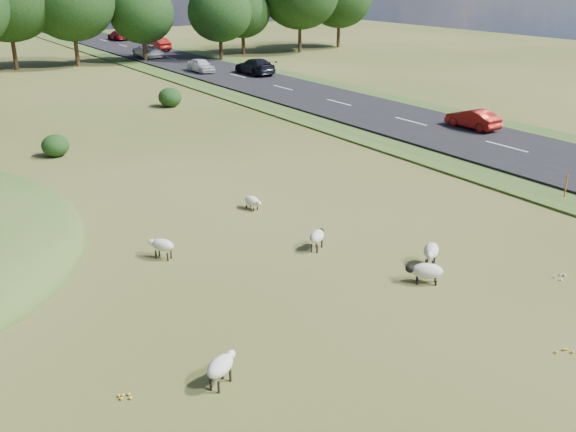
# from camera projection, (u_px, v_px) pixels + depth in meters

# --- Properties ---
(ground) EXTENTS (160.00, 160.00, 0.00)m
(ground) POSITION_uv_depth(u_px,v_px,m) (105.00, 155.00, 36.62)
(ground) COLOR #3F4E18
(ground) RESTS_ON ground
(road) EXTENTS (8.00, 150.00, 0.25)m
(road) POSITION_uv_depth(u_px,v_px,m) (296.00, 92.00, 54.66)
(road) COLOR black
(road) RESTS_ON ground
(shrubs) EXTENTS (24.55, 11.13, 1.47)m
(shrubs) POSITION_uv_depth(u_px,v_px,m) (55.00, 120.00, 42.06)
(shrubs) COLOR black
(shrubs) RESTS_ON ground
(marker_post) EXTENTS (0.06, 0.06, 1.20)m
(marker_post) POSITION_uv_depth(u_px,v_px,m) (566.00, 187.00, 29.40)
(marker_post) COLOR #D8590C
(marker_post) RESTS_ON ground
(sheep_0) EXTENTS (1.15, 1.02, 0.85)m
(sheep_0) POSITION_uv_depth(u_px,v_px,m) (431.00, 251.00, 22.74)
(sheep_0) COLOR beige
(sheep_0) RESTS_ON ground
(sheep_1) EXTENTS (0.57, 1.07, 0.60)m
(sheep_1) POSITION_uv_depth(u_px,v_px,m) (252.00, 201.00, 28.26)
(sheep_1) COLOR beige
(sheep_1) RESTS_ON ground
(sheep_3) EXTENTS (1.08, 0.89, 0.78)m
(sheep_3) POSITION_uv_depth(u_px,v_px,m) (317.00, 236.00, 24.13)
(sheep_3) COLOR beige
(sheep_3) RESTS_ON ground
(sheep_4) EXTENTS (0.87, 1.07, 0.77)m
(sheep_4) POSITION_uv_depth(u_px,v_px,m) (162.00, 245.00, 23.38)
(sheep_4) COLOR beige
(sheep_4) RESTS_ON ground
(sheep_5) EXTENTS (1.21, 1.13, 0.73)m
(sheep_5) POSITION_uv_depth(u_px,v_px,m) (426.00, 271.00, 21.55)
(sheep_5) COLOR beige
(sheep_5) RESTS_ON ground
(sheep_6) EXTENTS (1.17, 0.91, 0.83)m
(sheep_6) POSITION_uv_depth(u_px,v_px,m) (221.00, 366.00, 16.19)
(sheep_6) COLOR beige
(sheep_6) RESTS_ON ground
(car_0) EXTENTS (1.57, 3.91, 1.33)m
(car_0) POSITION_uv_depth(u_px,v_px,m) (201.00, 65.00, 64.47)
(car_0) COLOR white
(car_0) RESTS_ON road
(car_1) EXTENTS (2.15, 5.30, 1.54)m
(car_1) POSITION_uv_depth(u_px,v_px,m) (255.00, 66.00, 63.08)
(car_1) COLOR black
(car_1) RESTS_ON road
(car_2) EXTENTS (2.32, 5.03, 1.40)m
(car_2) POSITION_uv_depth(u_px,v_px,m) (148.00, 51.00, 75.22)
(car_2) COLOR white
(car_2) RESTS_ON road
(car_3) EXTENTS (1.92, 4.73, 1.37)m
(car_3) POSITION_uv_depth(u_px,v_px,m) (118.00, 35.00, 93.58)
(car_3) COLOR maroon
(car_3) RESTS_ON road
(car_4) EXTENTS (1.31, 3.76, 1.24)m
(car_4) POSITION_uv_depth(u_px,v_px,m) (473.00, 119.00, 41.59)
(car_4) COLOR maroon
(car_4) RESTS_ON road
(car_5) EXTENTS (1.62, 4.63, 1.53)m
(car_5) POSITION_uv_depth(u_px,v_px,m) (159.00, 44.00, 81.79)
(car_5) COLOR maroon
(car_5) RESTS_ON road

